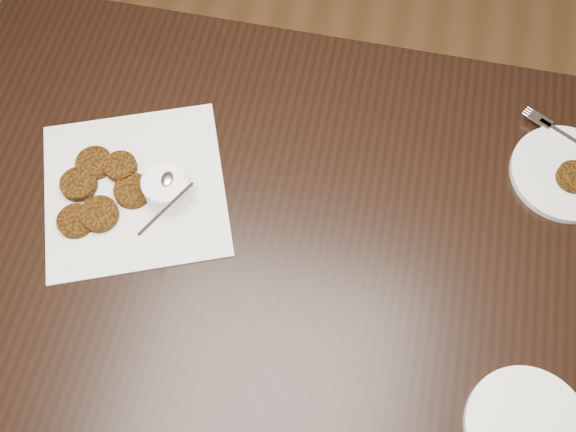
{
  "coord_description": "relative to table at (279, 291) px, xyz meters",
  "views": [
    {
      "loc": [
        0.15,
        -0.32,
        1.81
      ],
      "look_at": [
        0.05,
        0.15,
        0.8
      ],
      "focal_mm": 41.0,
      "sensor_mm": 36.0,
      "label": 1
    }
  ],
  "objects": [
    {
      "name": "patty_cluster",
      "position": [
        -0.32,
        -0.0,
        0.39
      ],
      "size": [
        0.29,
        0.29,
        0.02
      ],
      "primitive_type": null,
      "rotation": [
        0.0,
        0.0,
        0.42
      ],
      "color": "#633D0D",
      "rests_on": "napkin"
    },
    {
      "name": "table",
      "position": [
        0.0,
        0.0,
        0.0
      ],
      "size": [
        1.35,
        0.87,
        0.75
      ],
      "primitive_type": "cube",
      "color": "black",
      "rests_on": "floor"
    },
    {
      "name": "floor",
      "position": [
        -0.03,
        -0.15,
        -0.38
      ],
      "size": [
        4.0,
        4.0,
        0.0
      ],
      "primitive_type": "plane",
      "color": "brown",
      "rests_on": "ground"
    },
    {
      "name": "plate_empty",
      "position": [
        0.45,
        -0.27,
        0.38
      ],
      "size": [
        0.2,
        0.2,
        0.01
      ],
      "primitive_type": "cylinder",
      "rotation": [
        0.0,
        0.0,
        0.03
      ],
      "color": "white",
      "rests_on": "table"
    },
    {
      "name": "plate_with_patty",
      "position": [
        0.5,
        0.2,
        0.39
      ],
      "size": [
        0.27,
        0.27,
        0.03
      ],
      "primitive_type": null,
      "rotation": [
        0.0,
        0.0,
        -0.5
      ],
      "color": "silver",
      "rests_on": "table"
    },
    {
      "name": "sauce_ramekin",
      "position": [
        -0.2,
        0.01,
        0.44
      ],
      "size": [
        0.14,
        0.14,
        0.12
      ],
      "primitive_type": null,
      "rotation": [
        0.0,
        0.0,
        0.34
      ],
      "color": "white",
      "rests_on": "napkin"
    },
    {
      "name": "napkin",
      "position": [
        -0.26,
        0.01,
        0.38
      ],
      "size": [
        0.42,
        0.42,
        0.0
      ],
      "primitive_type": "cube",
      "rotation": [
        0.0,
        0.0,
        0.38
      ],
      "color": "white",
      "rests_on": "table"
    }
  ]
}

